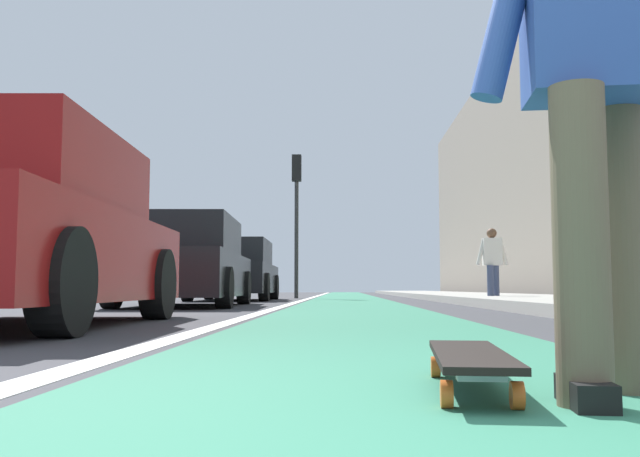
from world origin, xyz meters
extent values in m
plane|color=#38383D|center=(10.00, 0.00, 0.00)|extent=(80.00, 80.00, 0.00)
cube|color=#2D7256|center=(24.00, 0.00, 0.00)|extent=(56.00, 1.99, 0.00)
cube|color=silver|center=(20.00, 1.15, 0.00)|extent=(52.00, 0.16, 0.01)
cube|color=#9E9B93|center=(18.00, -3.52, 0.07)|extent=(52.00, 3.20, 0.14)
cube|color=gray|center=(22.00, -6.43, 4.65)|extent=(40.00, 1.20, 9.30)
cylinder|color=orange|center=(1.20, -0.15, 0.04)|extent=(0.07, 0.04, 0.07)
cylinder|color=orange|center=(1.18, -0.32, 0.04)|extent=(0.07, 0.04, 0.07)
cylinder|color=orange|center=(0.60, -0.10, 0.04)|extent=(0.07, 0.04, 0.07)
cylinder|color=orange|center=(0.59, -0.27, 0.04)|extent=(0.07, 0.04, 0.07)
cube|color=silver|center=(1.19, -0.24, 0.08)|extent=(0.07, 0.12, 0.02)
cube|color=silver|center=(0.59, -0.19, 0.08)|extent=(0.07, 0.12, 0.02)
cube|color=black|center=(0.89, -0.21, 0.10)|extent=(0.85, 0.27, 0.02)
cylinder|color=brown|center=(0.63, -0.45, 0.41)|extent=(0.14, 0.14, 0.82)
cylinder|color=brown|center=(0.88, -0.66, 0.41)|extent=(0.14, 0.14, 0.82)
cube|color=black|center=(0.63, -0.45, 0.04)|extent=(0.27, 0.12, 0.07)
cube|color=maroon|center=(4.21, 2.78, 0.55)|extent=(4.07, 2.00, 0.70)
cube|color=maroon|center=(4.06, 2.77, 1.20)|extent=(2.26, 1.79, 0.60)
cube|color=#4C606B|center=(5.16, 2.81, 1.20)|extent=(0.10, 1.64, 0.51)
cylinder|color=black|center=(5.48, 1.93, 0.34)|extent=(0.68, 0.24, 0.67)
cylinder|color=black|center=(2.99, 1.85, 0.34)|extent=(0.68, 0.24, 0.67)
cube|color=black|center=(10.37, 2.78, 0.52)|extent=(4.55, 1.92, 0.70)
cube|color=black|center=(10.22, 2.77, 1.17)|extent=(2.53, 1.70, 0.60)
cube|color=#4C606B|center=(11.45, 2.82, 1.17)|extent=(0.10, 1.53, 0.51)
cylinder|color=black|center=(11.73, 3.66, 0.31)|extent=(0.62, 0.24, 0.62)
cylinder|color=black|center=(11.79, 2.00, 0.31)|extent=(0.62, 0.24, 0.62)
cylinder|color=black|center=(8.95, 3.55, 0.31)|extent=(0.62, 0.24, 0.62)
cylinder|color=black|center=(9.02, 1.89, 0.31)|extent=(0.62, 0.24, 0.62)
cube|color=black|center=(16.12, 2.86, 0.54)|extent=(4.56, 1.92, 0.70)
cube|color=black|center=(15.97, 2.86, 1.19)|extent=(2.52, 1.74, 0.60)
cube|color=#4C606B|center=(17.22, 2.88, 1.19)|extent=(0.07, 1.63, 0.51)
cylinder|color=black|center=(17.51, 3.76, 0.33)|extent=(0.66, 0.23, 0.65)
cylinder|color=black|center=(17.54, 2.01, 0.33)|extent=(0.66, 0.23, 0.65)
cylinder|color=black|center=(14.70, 3.71, 0.33)|extent=(0.66, 0.23, 0.65)
cylinder|color=black|center=(14.73, 1.96, 0.33)|extent=(0.66, 0.23, 0.65)
cylinder|color=#2D2D2D|center=(19.56, 1.55, 1.76)|extent=(0.12, 0.12, 3.52)
cube|color=black|center=(19.56, 1.55, 3.92)|extent=(0.24, 0.28, 0.80)
sphere|color=#360606|center=(19.69, 1.55, 4.18)|extent=(0.16, 0.16, 0.16)
sphere|color=#392907|center=(19.69, 1.55, 3.92)|extent=(0.16, 0.16, 0.16)
sphere|color=green|center=(19.69, 1.55, 3.66)|extent=(0.16, 0.16, 0.16)
cylinder|color=#384260|center=(13.36, -3.01, 0.38)|extent=(0.13, 0.13, 0.77)
cylinder|color=#384260|center=(13.12, -2.84, 0.38)|extent=(0.13, 0.13, 0.77)
cube|color=black|center=(13.36, -3.01, 0.03)|extent=(0.24, 0.09, 0.07)
cube|color=silver|center=(13.25, -2.92, 1.05)|extent=(0.22, 0.37, 0.56)
cylinder|color=silver|center=(13.25, -3.14, 1.05)|extent=(0.08, 0.22, 0.56)
cylinder|color=silver|center=(13.25, -2.69, 1.05)|extent=(0.08, 0.22, 0.56)
sphere|color=brown|center=(13.25, -2.92, 1.43)|extent=(0.21, 0.21, 0.21)
camera|label=1|loc=(-1.16, 0.15, 0.30)|focal=39.07mm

